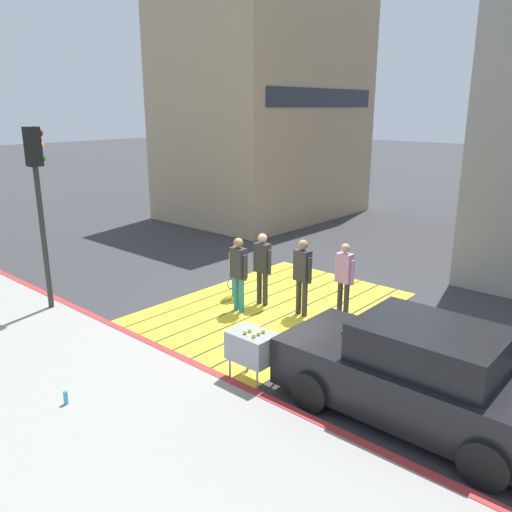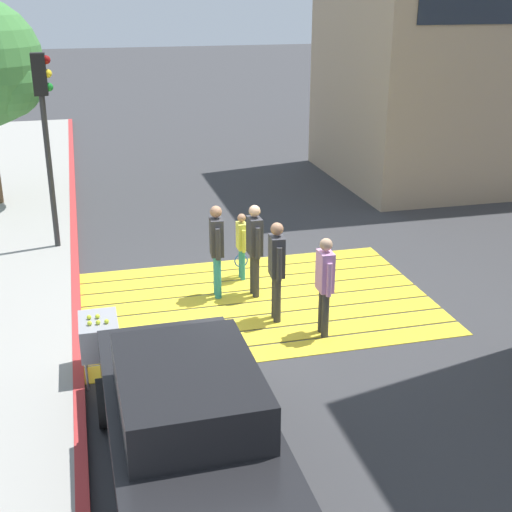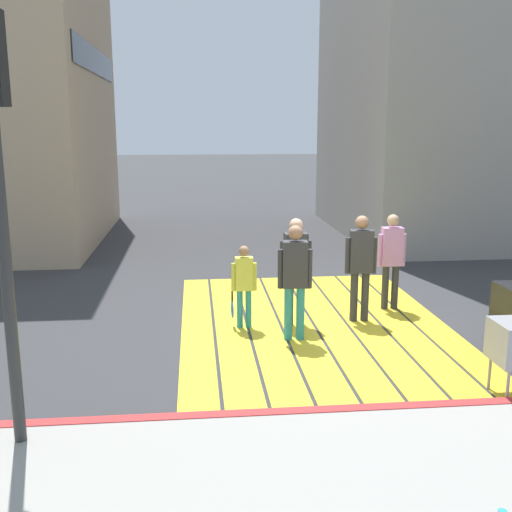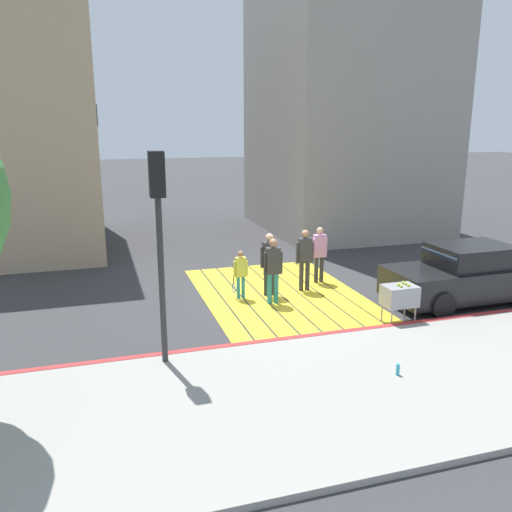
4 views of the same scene
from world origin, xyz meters
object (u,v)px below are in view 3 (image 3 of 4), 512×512
Objects in this scene: pedestrian_adult_lead at (392,255)px; pedestrian_teen_behind at (295,274)px; pedestrian_adult_side at (361,261)px; pedestrian_adult_trailing at (296,264)px; pedestrian_child_with_racket at (244,282)px.

pedestrian_teen_behind is at bearing 125.79° from pedestrian_adult_lead.
pedestrian_adult_trailing is at bearing 95.57° from pedestrian_adult_side.
pedestrian_adult_trailing reaches higher than pedestrian_adult_lead.
pedestrian_child_with_racket is (0.64, 0.72, -0.27)m from pedestrian_teen_behind.
pedestrian_adult_side reaches higher than pedestrian_child_with_racket.
pedestrian_adult_trailing is 1.11m from pedestrian_adult_side.
pedestrian_adult_side reaches higher than pedestrian_adult_lead.
pedestrian_adult_side is 1.32× the size of pedestrian_child_with_racket.
pedestrian_adult_trailing is 1.31× the size of pedestrian_child_with_racket.
pedestrian_adult_side is 1.01× the size of pedestrian_teen_behind.
pedestrian_adult_trailing is 1.00× the size of pedestrian_teen_behind.
pedestrian_teen_behind reaches higher than pedestrian_child_with_racket.
pedestrian_child_with_racket is at bearing 48.46° from pedestrian_teen_behind.
pedestrian_teen_behind is at bearing 122.90° from pedestrian_adult_side.
pedestrian_adult_side is at bearing -57.10° from pedestrian_teen_behind.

